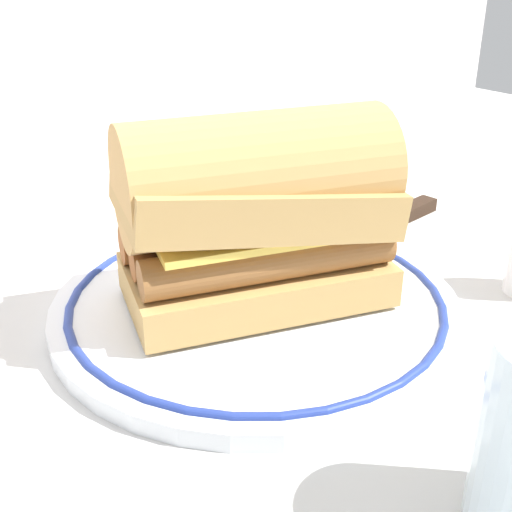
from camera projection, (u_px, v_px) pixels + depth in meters
name	position (u px, v px, depth m)	size (l,w,h in m)	color
ground_plane	(253.00, 305.00, 0.48)	(1.50, 1.50, 0.00)	silver
plate	(256.00, 305.00, 0.47)	(0.28, 0.28, 0.01)	white
sausage_sandwich	(256.00, 210.00, 0.44)	(0.19, 0.15, 0.13)	tan
butter_knife	(393.00, 220.00, 0.61)	(0.14, 0.03, 0.01)	silver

